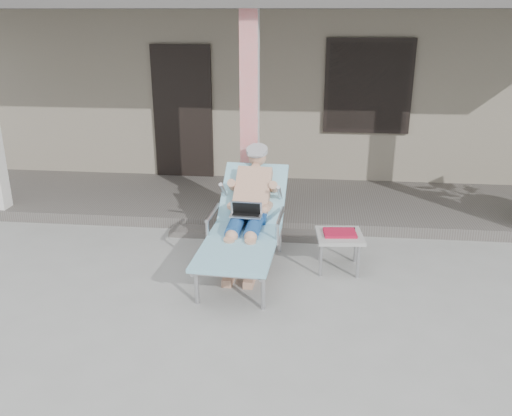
# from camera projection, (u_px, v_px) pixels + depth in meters

# --- Properties ---
(ground) EXTENTS (60.00, 60.00, 0.00)m
(ground) POSITION_uv_depth(u_px,v_px,m) (224.00, 310.00, 5.25)
(ground) COLOR #9E9E99
(ground) RESTS_ON ground
(house) EXTENTS (10.40, 5.40, 3.30)m
(house) POSITION_uv_depth(u_px,v_px,m) (276.00, 68.00, 10.74)
(house) COLOR gray
(house) RESTS_ON ground
(porch_deck) EXTENTS (10.00, 2.00, 0.15)m
(porch_deck) POSITION_uv_depth(u_px,v_px,m) (257.00, 201.00, 8.02)
(porch_deck) COLOR #605B56
(porch_deck) RESTS_ON ground
(porch_overhang) EXTENTS (10.00, 2.30, 2.85)m
(porch_overhang) POSITION_uv_depth(u_px,v_px,m) (257.00, 6.00, 7.04)
(porch_overhang) COLOR silver
(porch_overhang) RESTS_ON porch_deck
(porch_step) EXTENTS (2.00, 0.30, 0.07)m
(porch_step) POSITION_uv_depth(u_px,v_px,m) (247.00, 234.00, 6.96)
(porch_step) COLOR #605B56
(porch_step) RESTS_ON ground
(lounger) EXTENTS (0.86, 2.05, 1.31)m
(lounger) POSITION_uv_depth(u_px,v_px,m) (247.00, 196.00, 5.97)
(lounger) COLOR #B7B7BC
(lounger) RESTS_ON ground
(side_table) EXTENTS (0.55, 0.55, 0.45)m
(side_table) POSITION_uv_depth(u_px,v_px,m) (340.00, 238.00, 5.97)
(side_table) COLOR #A8A8A3
(side_table) RESTS_ON ground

